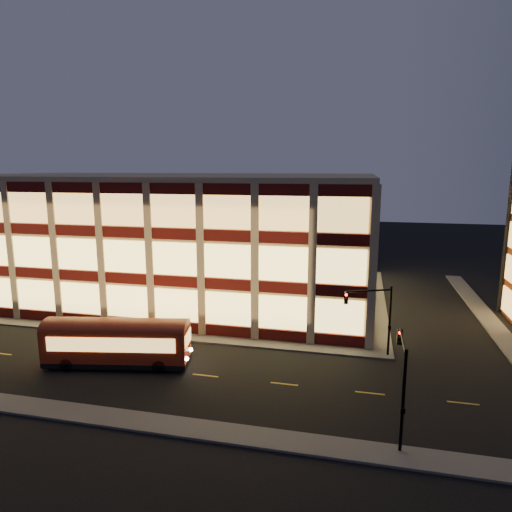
# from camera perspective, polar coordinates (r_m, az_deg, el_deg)

# --- Properties ---
(ground) EXTENTS (200.00, 200.00, 0.00)m
(ground) POSITION_cam_1_polar(r_m,az_deg,el_deg) (44.47, -16.13, -9.62)
(ground) COLOR black
(ground) RESTS_ON ground
(sidewalk_office_south) EXTENTS (54.00, 2.00, 0.15)m
(sidewalk_office_south) POSITION_cam_1_polar(r_m,az_deg,el_deg) (46.73, -18.79, -8.67)
(sidewalk_office_south) COLOR #514F4C
(sidewalk_office_south) RESTS_ON ground
(sidewalk_office_east) EXTENTS (2.00, 30.00, 0.15)m
(sidewalk_office_east) POSITION_cam_1_polar(r_m,az_deg,el_deg) (55.31, 14.81, -5.40)
(sidewalk_office_east) COLOR #514F4C
(sidewalk_office_east) RESTS_ON ground
(sidewalk_tower_west) EXTENTS (2.00, 30.00, 0.15)m
(sidewalk_tower_west) POSITION_cam_1_polar(r_m,az_deg,el_deg) (56.80, 26.01, -5.74)
(sidewalk_tower_west) COLOR #514F4C
(sidewalk_tower_west) RESTS_ON ground
(sidewalk_near) EXTENTS (100.00, 2.00, 0.15)m
(sidewalk_near) POSITION_cam_1_polar(r_m,az_deg,el_deg) (34.71, -27.02, -16.34)
(sidewalk_near) COLOR #514F4C
(sidewalk_near) RESTS_ON ground
(office_building) EXTENTS (50.45, 30.45, 14.50)m
(office_building) POSITION_cam_1_polar(r_m,az_deg,el_deg) (58.71, -11.00, 2.87)
(office_building) COLOR tan
(office_building) RESTS_ON ground
(traffic_signal_far) EXTENTS (3.79, 1.87, 6.00)m
(traffic_signal_far) POSITION_cam_1_polar(r_m,az_deg,el_deg) (38.07, 14.54, -6.50)
(traffic_signal_far) COLOR black
(traffic_signal_far) RESTS_ON ground
(traffic_signal_near) EXTENTS (0.32, 4.45, 6.00)m
(traffic_signal_near) POSITION_cam_1_polar(r_m,az_deg,el_deg) (27.60, 17.79, -13.49)
(traffic_signal_near) COLOR black
(traffic_signal_near) RESTS_ON ground
(trolley_bus) EXTENTS (11.49, 4.83, 3.78)m
(trolley_bus) POSITION_cam_1_polar(r_m,az_deg,el_deg) (37.83, -16.99, -9.98)
(trolley_bus) COLOR #9A2008
(trolley_bus) RESTS_ON ground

